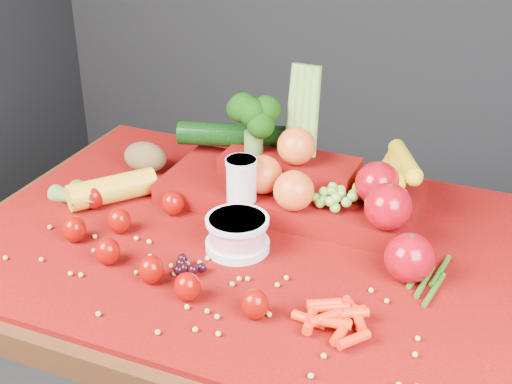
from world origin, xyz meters
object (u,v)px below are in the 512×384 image
at_px(table, 252,284).
at_px(yogurt_bowl, 237,233).
at_px(milk_glass, 241,188).
at_px(produce_mound, 306,181).

bearing_deg(table, yogurt_bowl, -100.71).
xyz_separation_m(table, milk_glass, (-0.05, 0.05, 0.18)).
bearing_deg(milk_glass, produce_mound, 43.99).
xyz_separation_m(table, produce_mound, (0.05, 0.15, 0.17)).
height_order(table, yogurt_bowl, yogurt_bowl).
xyz_separation_m(yogurt_bowl, produce_mound, (0.06, 0.20, 0.03)).
bearing_deg(yogurt_bowl, produce_mound, 72.53).
distance_m(milk_glass, produce_mound, 0.14).
bearing_deg(produce_mound, table, -109.47).
relative_size(milk_glass, produce_mound, 0.22).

